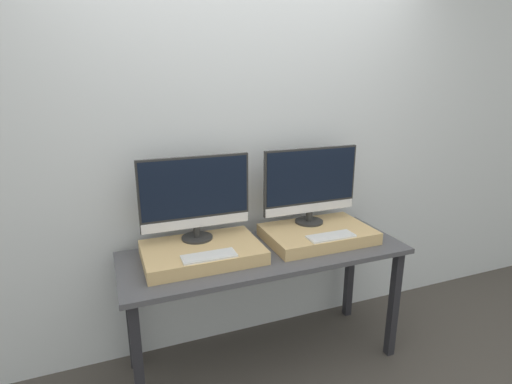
% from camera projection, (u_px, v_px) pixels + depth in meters
% --- Properties ---
extents(wall_back, '(8.00, 0.04, 2.60)m').
position_uv_depth(wall_back, '(243.00, 152.00, 2.56)').
color(wall_back, silver).
rests_on(wall_back, ground_plane).
extents(workbench, '(1.70, 0.61, 0.77)m').
position_uv_depth(workbench, '(265.00, 264.00, 2.40)').
color(workbench, '#47474C').
rests_on(workbench, ground_plane).
extents(wooden_riser_left, '(0.66, 0.44, 0.08)m').
position_uv_depth(wooden_riser_left, '(202.00, 252.00, 2.27)').
color(wooden_riser_left, tan).
rests_on(wooden_riser_left, workbench).
extents(monitor_left, '(0.64, 0.18, 0.49)m').
position_uv_depth(monitor_left, '(195.00, 195.00, 2.28)').
color(monitor_left, '#282828').
rests_on(monitor_left, wooden_riser_left).
extents(keyboard_left, '(0.29, 0.11, 0.01)m').
position_uv_depth(keyboard_left, '(209.00, 256.00, 2.11)').
color(keyboard_left, silver).
rests_on(keyboard_left, wooden_riser_left).
extents(wooden_riser_right, '(0.66, 0.44, 0.08)m').
position_uv_depth(wooden_riser_right, '(318.00, 234.00, 2.53)').
color(wooden_riser_right, tan).
rests_on(wooden_riser_right, workbench).
extents(monitor_right, '(0.64, 0.18, 0.49)m').
position_uv_depth(monitor_right, '(311.00, 183.00, 2.55)').
color(monitor_right, '#282828').
rests_on(monitor_right, wooden_riser_right).
extents(keyboard_right, '(0.29, 0.11, 0.01)m').
position_uv_depth(keyboard_right, '(331.00, 236.00, 2.38)').
color(keyboard_right, silver).
rests_on(keyboard_right, wooden_riser_right).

